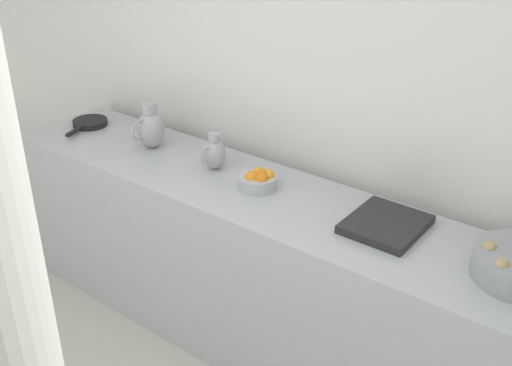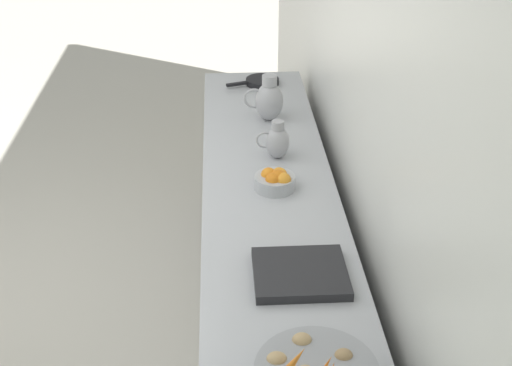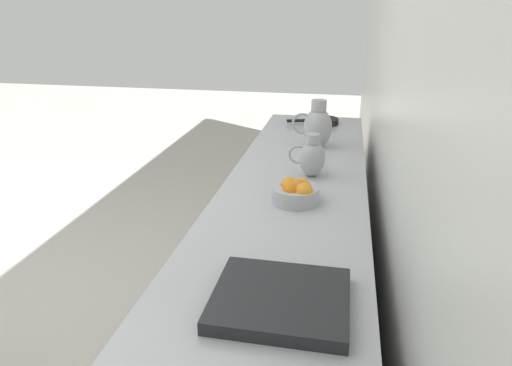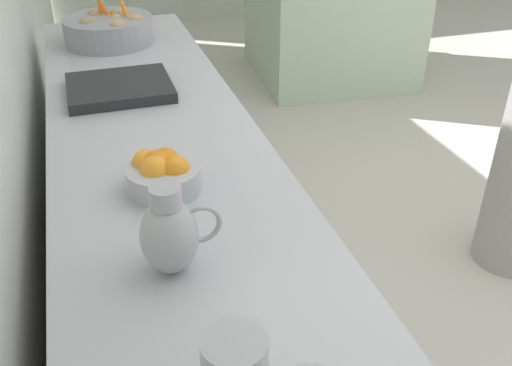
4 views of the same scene
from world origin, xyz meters
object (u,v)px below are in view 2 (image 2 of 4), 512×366
(metal_pitcher_tall, at_px, (269,100))
(skillet_on_counter, at_px, (262,81))
(metal_pitcher_short, at_px, (277,141))
(orange_bowl, at_px, (276,180))

(metal_pitcher_tall, height_order, skillet_on_counter, metal_pitcher_tall)
(metal_pitcher_short, distance_m, skillet_on_counter, 0.98)
(orange_bowl, relative_size, skillet_on_counter, 0.56)
(orange_bowl, bearing_deg, skillet_on_counter, -90.94)
(metal_pitcher_tall, distance_m, skillet_on_counter, 0.53)
(orange_bowl, distance_m, skillet_on_counter, 1.28)
(orange_bowl, distance_m, metal_pitcher_tall, 0.76)
(metal_pitcher_tall, relative_size, skillet_on_counter, 0.78)
(skillet_on_counter, bearing_deg, orange_bowl, 89.06)
(orange_bowl, bearing_deg, metal_pitcher_short, -96.03)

